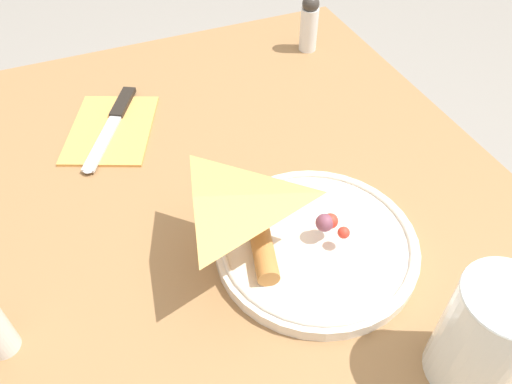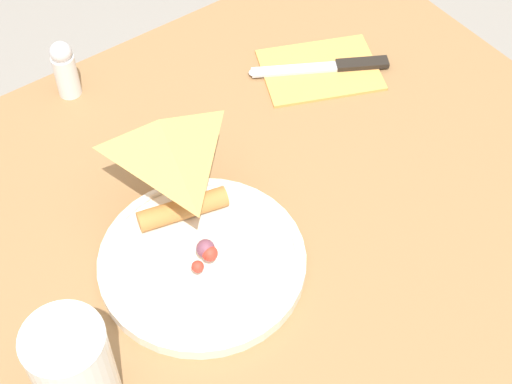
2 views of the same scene
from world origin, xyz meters
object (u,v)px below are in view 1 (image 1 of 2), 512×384
object	(u,v)px
pepper_shaker	(309,23)
napkin_folded	(111,129)
dining_table	(255,277)
butter_knife	(113,122)
milk_glass	(482,340)
plate_pizza	(315,242)

from	to	relation	value
pepper_shaker	napkin_folded	bearing A→B (deg)	-75.26
dining_table	butter_knife	size ratio (longest dim) A/B	5.18
pepper_shaker	butter_knife	bearing A→B (deg)	-76.31
milk_glass	pepper_shaker	bearing A→B (deg)	167.78
napkin_folded	dining_table	bearing A→B (deg)	30.09
plate_pizza	milk_glass	bearing A→B (deg)	19.99
plate_pizza	napkin_folded	world-z (taller)	plate_pizza
butter_knife	pepper_shaker	distance (m)	0.37
butter_knife	pepper_shaker	bearing A→B (deg)	133.17
milk_glass	butter_knife	xyz separation A→B (m)	(-0.49, -0.23, -0.05)
dining_table	napkin_folded	distance (m)	0.30
plate_pizza	milk_glass	xyz separation A→B (m)	(0.18, 0.07, 0.04)
dining_table	plate_pizza	distance (m)	0.18
napkin_folded	pepper_shaker	bearing A→B (deg)	104.74
dining_table	milk_glass	world-z (taller)	milk_glass
milk_glass	butter_knife	size ratio (longest dim) A/B	0.72
dining_table	napkin_folded	xyz separation A→B (m)	(-0.23, -0.13, 0.14)
dining_table	napkin_folded	world-z (taller)	napkin_folded
plate_pizza	butter_knife	size ratio (longest dim) A/B	1.30
plate_pizza	butter_knife	xyz separation A→B (m)	(-0.31, -0.17, -0.01)
pepper_shaker	dining_table	bearing A→B (deg)	-35.87
dining_table	milk_glass	distance (m)	0.34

